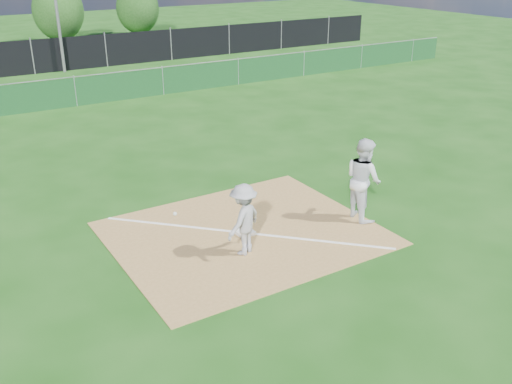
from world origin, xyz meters
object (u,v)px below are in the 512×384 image
(first_base, at_px, (245,232))
(tree_mid, at_px, (58,11))
(tree_right, at_px, (138,8))
(car_right, at_px, (71,47))
(runner, at_px, (363,179))
(play_at_first, at_px, (244,219))

(first_base, height_order, tree_mid, tree_mid)
(tree_mid, bearing_deg, tree_right, 5.44)
(first_base, distance_m, car_right, 26.49)
(runner, height_order, tree_mid, tree_mid)
(runner, xyz_separation_m, tree_mid, (1.26, 33.48, 1.12))
(runner, height_order, tree_right, tree_right)
(first_base, bearing_deg, tree_right, 72.76)
(play_at_first, relative_size, tree_mid, 0.53)
(first_base, relative_size, runner, 0.19)
(first_base, bearing_deg, tree_mid, 82.66)
(play_at_first, distance_m, tree_right, 35.80)
(play_at_first, relative_size, runner, 1.07)
(first_base, relative_size, play_at_first, 0.18)
(car_right, bearing_deg, first_base, 161.46)
(car_right, relative_size, tree_right, 1.05)
(car_right, bearing_deg, tree_right, -57.20)
(play_at_first, xyz_separation_m, tree_right, (10.83, 34.11, 1.15))
(tree_mid, bearing_deg, runner, -92.16)
(tree_mid, bearing_deg, play_at_first, -97.97)
(tree_mid, bearing_deg, first_base, -97.34)
(play_at_first, distance_m, car_right, 27.30)
(car_right, height_order, tree_right, tree_right)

